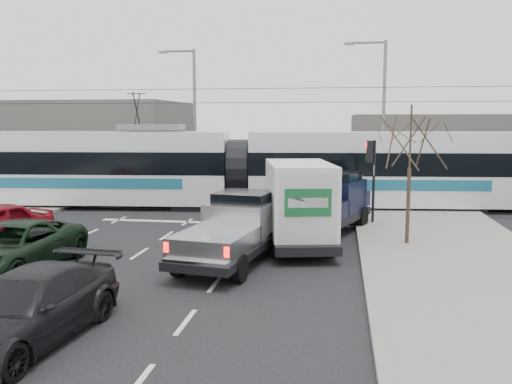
# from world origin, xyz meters

# --- Properties ---
(ground) EXTENTS (120.00, 120.00, 0.00)m
(ground) POSITION_xyz_m (0.00, 0.00, 0.00)
(ground) COLOR black
(ground) RESTS_ON ground
(sidewalk_right) EXTENTS (6.00, 60.00, 0.15)m
(sidewalk_right) POSITION_xyz_m (9.00, 0.00, 0.07)
(sidewalk_right) COLOR gray
(sidewalk_right) RESTS_ON ground
(rails) EXTENTS (60.00, 1.60, 0.03)m
(rails) POSITION_xyz_m (0.00, 10.00, 0.01)
(rails) COLOR #33302D
(rails) RESTS_ON ground
(building_left) EXTENTS (14.00, 10.00, 6.00)m
(building_left) POSITION_xyz_m (-14.00, 22.00, 3.00)
(building_left) COLOR #625D59
(building_left) RESTS_ON ground
(building_right) EXTENTS (12.00, 10.00, 5.00)m
(building_right) POSITION_xyz_m (12.00, 24.00, 2.50)
(building_right) COLOR #625D59
(building_right) RESTS_ON ground
(bare_tree) EXTENTS (2.40, 2.40, 5.00)m
(bare_tree) POSITION_xyz_m (7.60, 2.50, 3.79)
(bare_tree) COLOR #47382B
(bare_tree) RESTS_ON ground
(traffic_signal) EXTENTS (0.44, 0.44, 3.60)m
(traffic_signal) POSITION_xyz_m (6.47, 6.50, 2.74)
(traffic_signal) COLOR black
(traffic_signal) RESTS_ON ground
(street_lamp_near) EXTENTS (2.38, 0.25, 9.00)m
(street_lamp_near) POSITION_xyz_m (7.31, 14.00, 5.11)
(street_lamp_near) COLOR slate
(street_lamp_near) RESTS_ON ground
(street_lamp_far) EXTENTS (2.38, 0.25, 9.00)m
(street_lamp_far) POSITION_xyz_m (-4.19, 16.00, 5.11)
(street_lamp_far) COLOR slate
(street_lamp_far) RESTS_ON ground
(catenary) EXTENTS (60.00, 0.20, 7.00)m
(catenary) POSITION_xyz_m (0.00, 10.00, 3.88)
(catenary) COLOR black
(catenary) RESTS_ON ground
(tram) EXTENTS (29.45, 5.87, 5.98)m
(tram) POSITION_xyz_m (-0.19, 10.33, 2.12)
(tram) COLOR silver
(tram) RESTS_ON ground
(silver_pickup) EXTENTS (3.03, 6.28, 2.19)m
(silver_pickup) POSITION_xyz_m (1.80, -0.36, 1.09)
(silver_pickup) COLOR black
(silver_pickup) RESTS_ON ground
(box_truck) EXTENTS (3.34, 6.51, 3.11)m
(box_truck) POSITION_xyz_m (3.62, 2.07, 1.53)
(box_truck) COLOR black
(box_truck) RESTS_ON ground
(navy_pickup) EXTENTS (3.92, 6.15, 2.44)m
(navy_pickup) POSITION_xyz_m (4.69, 4.76, 1.20)
(navy_pickup) COLOR black
(navy_pickup) RESTS_ON ground
(green_car) EXTENTS (2.68, 5.50, 1.50)m
(green_car) POSITION_xyz_m (-4.68, -2.76, 0.75)
(green_car) COLOR black
(green_car) RESTS_ON ground
(dark_car) EXTENTS (2.51, 5.22, 1.46)m
(dark_car) POSITION_xyz_m (-1.22, -7.57, 0.73)
(dark_car) COLOR black
(dark_car) RESTS_ON ground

